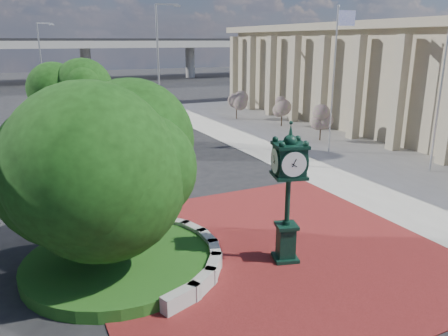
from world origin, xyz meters
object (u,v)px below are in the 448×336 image
parked_car (116,97)px  flagpole_b (333,80)px  flagpole_a (442,79)px  street_lamp_near (160,53)px  post_clock (288,188)px  street_lamp_far (43,58)px

parked_car → flagpole_b: flagpole_b is taller
flagpole_a → flagpole_b: 6.60m
flagpole_b → street_lamp_near: street_lamp_near is taller
post_clock → street_lamp_near: street_lamp_near is taller
post_clock → street_lamp_far: bearing=95.7°
post_clock → flagpole_b: flagpole_b is taller
post_clock → parked_car: post_clock is taller
flagpole_a → street_lamp_near: street_lamp_near is taller
street_lamp_near → flagpole_a: bearing=-71.3°
post_clock → street_lamp_far: size_ratio=0.52×
post_clock → parked_car: 41.76m
flagpole_a → street_lamp_near: (-8.08, 23.94, 0.87)m
street_lamp_near → flagpole_b: bearing=-71.9°
flagpole_a → street_lamp_near: 25.29m
post_clock → street_lamp_far: (-4.27, 42.68, 2.70)m
parked_car → street_lamp_far: (-7.56, 1.10, 4.64)m
street_lamp_far → flagpole_a: bearing=-65.0°
street_lamp_near → street_lamp_far: (-9.38, 13.55, -0.79)m
post_clock → street_lamp_near: 29.78m
post_clock → flagpole_b: (10.92, 11.37, 2.17)m
post_clock → flagpole_a: (13.19, 5.19, 2.63)m
post_clock → street_lamp_near: size_ratio=0.46×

